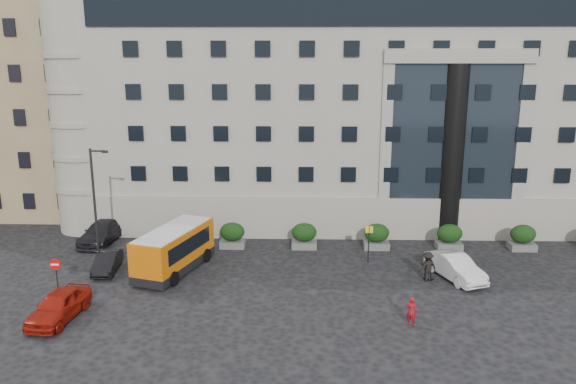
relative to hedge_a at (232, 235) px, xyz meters
The scene contains 23 objects.
ground 8.81m from the hedge_a, 62.85° to the right, with size 120.00×120.00×0.00m, color black.
civic_building 19.15m from the hedge_a, 54.85° to the left, with size 44.00×24.00×18.00m, color gray.
entrance_column 17.13m from the hedge_a, ahead, with size 1.80×1.80×13.00m, color black.
apartment_near 25.12m from the hedge_a, 148.62° to the left, with size 14.00×14.00×20.00m, color #89744F.
apartment_far 39.27m from the hedge_a, 127.29° to the left, with size 13.00×13.00×22.00m, color #80674B.
hedge_a is the anchor object (origin of this frame).
hedge_b 5.20m from the hedge_a, ahead, with size 1.80×1.26×1.84m.
hedge_c 10.40m from the hedge_a, ahead, with size 1.80×1.26×1.84m.
hedge_d 15.60m from the hedge_a, ahead, with size 1.80×1.26×1.84m.
hedge_e 20.80m from the hedge_a, ahead, with size 1.80×1.26×1.84m.
street_lamp 9.89m from the hedge_a, 148.84° to the right, with size 1.16×0.18×8.00m.
bus_stop_sign 9.94m from the hedge_a, 16.42° to the right, with size 0.50×0.08×2.52m.
no_entry_sign 12.64m from the hedge_a, 135.52° to the right, with size 0.64×0.16×2.32m.
minibus 5.68m from the hedge_a, 123.91° to the right, with size 4.28×7.14×2.82m.
red_truck 16.19m from the hedge_a, 146.22° to the left, with size 2.87×5.90×3.15m.
parked_car_a 13.95m from the hedge_a, 123.72° to the right, with size 1.81×4.50×1.53m, color #99160B.
parked_car_b 8.92m from the hedge_a, 147.30° to the right, with size 1.30×3.71×1.22m, color black.
parked_car_c 9.89m from the hedge_a, behind, with size 2.13×5.24×1.52m, color black.
parked_car_d 10.29m from the hedge_a, 136.84° to the left, with size 2.26×4.91×1.36m, color black.
white_taxi 15.59m from the hedge_a, 20.67° to the right, with size 1.61×4.63×1.53m, color silver.
pedestrian_a 15.93m from the hedge_a, 47.87° to the right, with size 0.57×0.37×1.56m, color maroon.
pedestrian_b 14.03m from the hedge_a, 23.75° to the right, with size 0.85×0.66×1.74m, color black.
pedestrian_c 14.07m from the hedge_a, 24.73° to the right, with size 1.21×0.69×1.87m, color black.
Camera 1 is at (1.02, -30.67, 13.61)m, focal length 35.00 mm.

